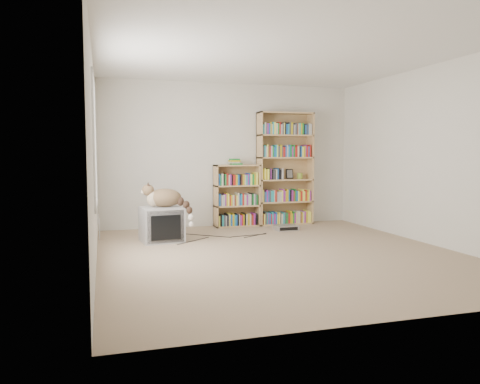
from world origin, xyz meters
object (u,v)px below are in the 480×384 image
object	(u,v)px
bookcase_tall	(285,172)
crt_tv	(161,224)
cat	(168,200)
dvd_player	(286,228)
bookcase_short	(237,198)

from	to	relation	value
bookcase_tall	crt_tv	bearing A→B (deg)	-155.44
crt_tv	cat	size ratio (longest dim) A/B	0.88
dvd_player	bookcase_tall	bearing A→B (deg)	69.42
bookcase_short	crt_tv	bearing A→B (deg)	-143.44
bookcase_tall	dvd_player	xyz separation A→B (m)	(-0.23, -0.66, -0.90)
bookcase_short	cat	bearing A→B (deg)	-141.38
bookcase_short	dvd_player	world-z (taller)	bookcase_short
cat	bookcase_short	xyz separation A→B (m)	(1.34, 1.07, -0.10)
bookcase_tall	dvd_player	bearing A→B (deg)	-109.60
crt_tv	bookcase_short	bearing A→B (deg)	29.60
bookcase_short	dvd_player	xyz separation A→B (m)	(0.67, -0.66, -0.46)
bookcase_tall	cat	bearing A→B (deg)	-154.45
cat	bookcase_tall	xyz separation A→B (m)	(2.24, 1.07, 0.35)
cat	bookcase_tall	bearing A→B (deg)	28.06
bookcase_tall	bookcase_short	world-z (taller)	bookcase_tall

